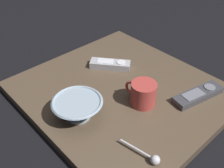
{
  "coord_description": "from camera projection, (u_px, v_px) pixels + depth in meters",
  "views": [
    {
      "loc": [
        0.52,
        -0.52,
        0.62
      ],
      "look_at": [
        -0.02,
        -0.02,
        0.05
      ],
      "focal_mm": 42.37,
      "sensor_mm": 36.0,
      "label": 1
    }
  ],
  "objects": [
    {
      "name": "ground_plane",
      "position": [
        121.0,
        96.0,
        0.96
      ],
      "size": [
        6.0,
        6.0,
        0.0
      ],
      "primitive_type": "plane",
      "color": "black"
    },
    {
      "name": "table",
      "position": [
        121.0,
        92.0,
        0.95
      ],
      "size": [
        0.67,
        0.62,
        0.03
      ],
      "color": "#4C3D2D",
      "rests_on": "ground"
    },
    {
      "name": "cereal_bowl",
      "position": [
        78.0,
        108.0,
        0.81
      ],
      "size": [
        0.16,
        0.16,
        0.06
      ],
      "color": "#8C9EAD",
      "rests_on": "table"
    },
    {
      "name": "coffee_mug",
      "position": [
        143.0,
        94.0,
        0.86
      ],
      "size": [
        0.11,
        0.08,
        0.08
      ],
      "color": "#A53833",
      "rests_on": "table"
    },
    {
      "name": "teaspoon",
      "position": [
        152.0,
        158.0,
        0.69
      ],
      "size": [
        0.12,
        0.04,
        0.03
      ],
      "color": "silver",
      "rests_on": "table"
    },
    {
      "name": "tv_remote_near",
      "position": [
        110.0,
        64.0,
        1.04
      ],
      "size": [
        0.15,
        0.14,
        0.03
      ],
      "color": "#9E9EA3",
      "rests_on": "table"
    },
    {
      "name": "tv_remote_far",
      "position": [
        198.0,
        95.0,
        0.9
      ],
      "size": [
        0.09,
        0.2,
        0.02
      ],
      "color": "#38383D",
      "rests_on": "table"
    }
  ]
}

